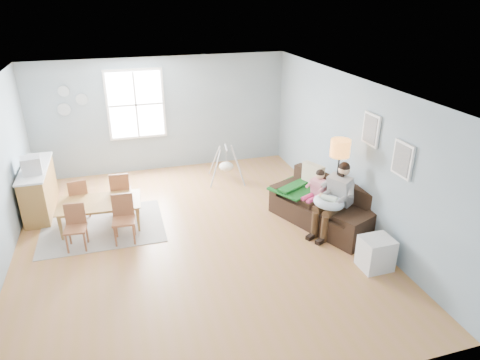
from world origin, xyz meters
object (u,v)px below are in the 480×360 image
object	(u,v)px
father	(335,197)
toddler	(316,187)
chair_ne	(121,190)
baby_swing	(226,166)
dining_table	(101,215)
floor_lamp	(339,156)
storage_cube	(375,253)
chair_nw	(79,196)
counter	(39,188)
chair_sw	(76,224)
sofa	(325,209)
monitor	(31,165)
chair_se	(123,215)

from	to	relation	value
father	toddler	size ratio (longest dim) A/B	1.60
chair_ne	baby_swing	size ratio (longest dim) A/B	0.91
dining_table	floor_lamp	bearing A→B (deg)	-12.81
storage_cube	chair_nw	size ratio (longest dim) A/B	0.66
toddler	counter	distance (m)	5.43
chair_nw	chair_ne	xyz separation A→B (m)	(0.78, -0.01, 0.04)
storage_cube	chair_ne	size ratio (longest dim) A/B	0.62
baby_swing	chair_sw	bearing A→B (deg)	-148.17
chair_ne	baby_swing	bearing A→B (deg)	20.20
sofa	chair_ne	bearing A→B (deg)	156.74
floor_lamp	chair_sw	xyz separation A→B (m)	(-4.54, 0.64, -0.98)
counter	floor_lamp	bearing A→B (deg)	-23.15
storage_cube	counter	xyz separation A→B (m)	(-5.31, 3.63, 0.21)
sofa	chair_ne	size ratio (longest dim) A/B	2.60
father	chair_ne	size ratio (longest dim) A/B	1.54
sofa	storage_cube	bearing A→B (deg)	-86.05
floor_lamp	chair_sw	world-z (taller)	floor_lamp
toddler	counter	bearing A→B (deg)	158.90
sofa	floor_lamp	xyz separation A→B (m)	(0.09, -0.16, 1.12)
storage_cube	baby_swing	size ratio (longest dim) A/B	0.56
counter	baby_swing	bearing A→B (deg)	4.99
dining_table	monitor	size ratio (longest dim) A/B	3.91
dining_table	chair_se	distance (m)	0.71
father	chair_se	distance (m)	3.74
sofa	monitor	world-z (taller)	monitor
chair_sw	chair_ne	distance (m)	1.35
storage_cube	chair_nw	bearing A→B (deg)	145.62
father	chair_nw	size ratio (longest dim) A/B	1.64
storage_cube	counter	world-z (taller)	counter
sofa	toddler	world-z (taller)	toddler
dining_table	father	bearing A→B (deg)	-15.23
toddler	dining_table	world-z (taller)	toddler
floor_lamp	toddler	bearing A→B (deg)	127.43
father	chair_se	size ratio (longest dim) A/B	1.54
storage_cube	monitor	bearing A→B (deg)	147.98
dining_table	monitor	distance (m)	1.60
sofa	chair_ne	distance (m)	3.98
chair_nw	toddler	bearing A→B (deg)	-18.42
dining_table	chair_se	world-z (taller)	chair_se
storage_cube	chair_nw	world-z (taller)	chair_nw
chair_sw	baby_swing	distance (m)	3.73
father	dining_table	xyz separation A→B (m)	(-4.04, 1.35, -0.44)
floor_lamp	counter	xyz separation A→B (m)	(-5.30, 2.27, -0.94)
monitor	storage_cube	bearing A→B (deg)	-32.02
chair_sw	chair_ne	size ratio (longest dim) A/B	0.92
storage_cube	chair_sw	world-z (taller)	chair_sw
monitor	chair_sw	bearing A→B (deg)	-60.19
baby_swing	chair_nw	bearing A→B (deg)	-164.70
floor_lamp	chair_ne	size ratio (longest dim) A/B	2.00
dining_table	chair_se	xyz separation A→B (m)	(0.40, -0.55, 0.22)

